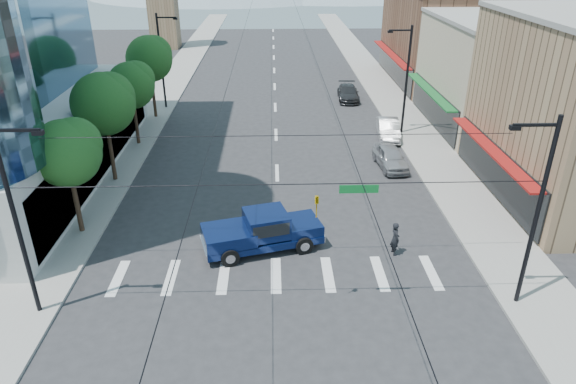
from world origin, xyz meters
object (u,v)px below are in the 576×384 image
at_px(pedestrian, 395,239).
at_px(parked_car_mid, 388,129).
at_px(parked_car_near, 390,157).
at_px(parked_car_far, 348,93).
at_px(pickup_truck, 262,231).

xyz_separation_m(pedestrian, parked_car_mid, (3.32, 17.68, -0.15)).
height_order(parked_car_near, parked_car_far, parked_car_near).
xyz_separation_m(pickup_truck, parked_car_near, (9.20, 10.81, -0.36)).
relative_size(pedestrian, parked_car_far, 0.37).
height_order(pedestrian, parked_car_far, pedestrian).
xyz_separation_m(pickup_truck, parked_car_far, (8.52, 28.45, -0.39)).
relative_size(pedestrian, parked_car_mid, 0.39).
bearing_deg(parked_car_far, parked_car_mid, -77.88).
height_order(pickup_truck, pedestrian, pickup_truck).
height_order(parked_car_near, parked_car_mid, parked_car_mid).
xyz_separation_m(parked_car_mid, parked_car_far, (-1.80, 11.47, -0.05)).
distance_m(pedestrian, parked_car_near, 11.72).
distance_m(pickup_truck, pedestrian, 7.04).
bearing_deg(parked_car_near, parked_car_far, 86.76).
distance_m(pickup_truck, parked_car_far, 29.70).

